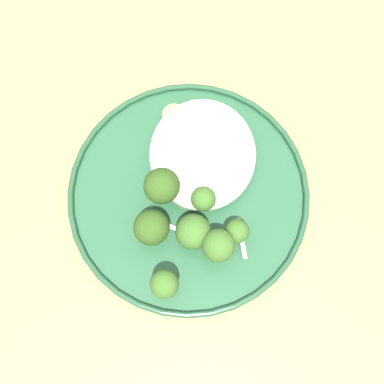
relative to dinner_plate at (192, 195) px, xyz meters
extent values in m
plane|color=#47423D|center=(0.01, -0.01, -0.75)|extent=(6.00, 6.00, 0.00)
cube|color=#9E754C|center=(0.01, -0.01, -0.03)|extent=(1.40, 1.00, 0.04)
cylinder|color=#235133|center=(0.00, 0.00, 0.00)|extent=(0.29, 0.29, 0.01)
torus|color=#204B2E|center=(0.00, 0.00, 0.01)|extent=(0.29, 0.29, 0.01)
ellipsoid|color=beige|center=(0.05, -0.02, 0.02)|extent=(0.14, 0.13, 0.03)
cylinder|color=#E5C689|center=(-0.01, 0.00, 0.01)|extent=(0.02, 0.02, 0.01)
cylinder|color=#958159|center=(-0.01, 0.00, 0.02)|extent=(0.02, 0.02, 0.00)
cylinder|color=#DBB77A|center=(0.08, -0.01, 0.01)|extent=(0.03, 0.03, 0.01)
cylinder|color=#8E774F|center=(0.08, -0.01, 0.02)|extent=(0.03, 0.03, 0.00)
cylinder|color=beige|center=(0.04, -0.02, 0.01)|extent=(0.03, 0.03, 0.01)
cylinder|color=#988766|center=(0.04, -0.02, 0.02)|extent=(0.02, 0.02, 0.00)
cylinder|color=#DBB77A|center=(0.10, 0.02, 0.01)|extent=(0.03, 0.03, 0.01)
cylinder|color=#8E774F|center=(0.10, 0.02, 0.02)|extent=(0.03, 0.03, 0.00)
cylinder|color=#7A994C|center=(-0.05, -0.06, 0.01)|extent=(0.02, 0.02, 0.02)
sphere|color=#386023|center=(-0.05, -0.06, 0.03)|extent=(0.03, 0.03, 0.03)
cylinder|color=#89A356|center=(-0.11, 0.02, 0.01)|extent=(0.02, 0.02, 0.03)
sphere|color=#386023|center=(-0.11, 0.02, 0.04)|extent=(0.03, 0.03, 0.03)
cylinder|color=#89A356|center=(0.00, 0.03, 0.02)|extent=(0.02, 0.02, 0.03)
sphere|color=#2D4C19|center=(0.00, 0.03, 0.04)|extent=(0.04, 0.04, 0.04)
cylinder|color=#7A994C|center=(-0.01, -0.02, 0.01)|extent=(0.02, 0.02, 0.02)
sphere|color=#386023|center=(-0.01, -0.02, 0.03)|extent=(0.03, 0.03, 0.03)
cylinder|color=#7A994C|center=(-0.05, 0.04, 0.01)|extent=(0.01, 0.01, 0.02)
sphere|color=#2D4C19|center=(-0.05, 0.04, 0.04)|extent=(0.04, 0.04, 0.04)
cylinder|color=#7A994C|center=(-0.05, 0.00, 0.01)|extent=(0.01, 0.01, 0.02)
sphere|color=#386023|center=(-0.05, 0.00, 0.03)|extent=(0.04, 0.04, 0.04)
cylinder|color=#7A994C|center=(-0.07, -0.03, 0.02)|extent=(0.02, 0.02, 0.03)
sphere|color=#386023|center=(-0.07, -0.03, 0.04)|extent=(0.04, 0.04, 0.04)
cube|color=silver|center=(-0.04, 0.02, 0.01)|extent=(0.03, 0.05, 0.00)
cube|color=silver|center=(-0.05, -0.06, 0.01)|extent=(0.05, 0.01, 0.00)
camera|label=1|loc=(-0.16, 0.00, 0.58)|focal=46.53mm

